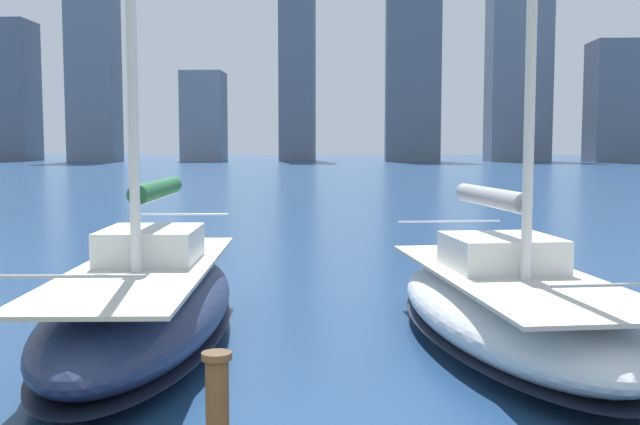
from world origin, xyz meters
TOP-DOWN VIEW (x-y plane):
  - city_skyline at (-3.64, -161.67)m, footprint 160.76×23.37m
  - sailboat_grey at (-3.74, -7.07)m, footprint 4.11×8.34m
  - sailboat_forest at (2.17, -6.81)m, footprint 3.11×8.50m
  - mooring_post at (-0.03, -1.10)m, footprint 0.26×0.26m

SIDE VIEW (x-z plane):
  - sailboat_grey at x=-3.74m, z-range -5.42..6.81m
  - sailboat_forest at x=2.17m, z-range -5.38..6.90m
  - mooring_post at x=-0.03m, z-range 0.62..1.53m
  - city_skyline at x=-3.64m, z-range -5.97..44.85m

